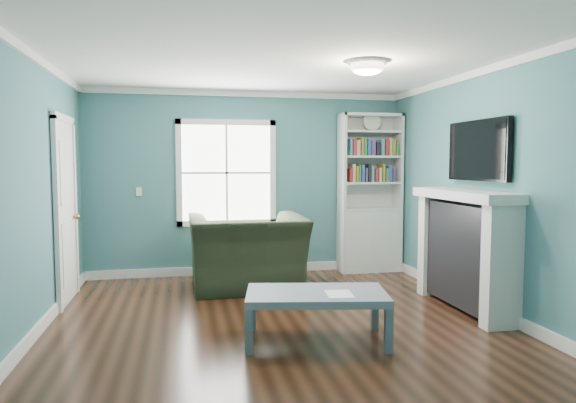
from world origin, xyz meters
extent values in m
plane|color=black|center=(0.00, 0.00, 0.00)|extent=(5.00, 5.00, 0.00)
plane|color=#3C7978|center=(0.00, 2.50, 1.30)|extent=(4.50, 0.00, 4.50)
plane|color=#3C7978|center=(0.00, -2.50, 1.30)|extent=(4.50, 0.00, 4.50)
plane|color=#3C7978|center=(-2.25, 0.00, 1.30)|extent=(0.00, 5.00, 5.00)
plane|color=#3C7978|center=(2.25, 0.00, 1.30)|extent=(0.00, 5.00, 5.00)
plane|color=white|center=(0.00, 0.00, 2.60)|extent=(5.00, 5.00, 0.00)
cube|color=white|center=(0.00, 2.48, 0.06)|extent=(4.50, 0.03, 0.12)
cube|color=white|center=(-2.23, 0.00, 0.06)|extent=(0.03, 5.00, 0.12)
cube|color=white|center=(2.23, 0.00, 0.06)|extent=(0.03, 5.00, 0.12)
cube|color=white|center=(0.00, 2.48, 2.56)|extent=(4.50, 0.04, 0.08)
cube|color=white|center=(-2.23, 0.00, 2.56)|extent=(0.04, 5.00, 0.08)
cube|color=white|center=(2.23, 0.00, 2.56)|extent=(0.04, 5.00, 0.08)
cube|color=white|center=(-0.30, 2.50, 1.45)|extent=(1.24, 0.01, 1.34)
cube|color=white|center=(-0.96, 2.48, 1.45)|extent=(0.08, 0.06, 1.50)
cube|color=white|center=(0.36, 2.48, 1.45)|extent=(0.08, 0.06, 1.50)
cube|color=white|center=(-0.30, 2.48, 0.74)|extent=(1.40, 0.06, 0.08)
cube|color=white|center=(-0.30, 2.48, 2.16)|extent=(1.40, 0.06, 0.08)
cube|color=white|center=(-0.30, 2.48, 1.45)|extent=(1.24, 0.03, 0.03)
cube|color=white|center=(-0.30, 2.48, 1.45)|extent=(0.03, 0.03, 1.34)
cube|color=silver|center=(1.77, 2.30, 0.45)|extent=(0.90, 0.35, 0.90)
cube|color=silver|center=(1.34, 2.30, 1.60)|extent=(0.04, 0.35, 1.40)
cube|color=silver|center=(2.20, 2.30, 1.60)|extent=(0.04, 0.35, 1.40)
cube|color=silver|center=(1.77, 2.46, 1.60)|extent=(0.90, 0.02, 1.40)
cube|color=silver|center=(1.77, 2.30, 2.28)|extent=(0.90, 0.35, 0.04)
cube|color=silver|center=(1.77, 2.30, 0.92)|extent=(0.84, 0.33, 0.03)
cube|color=silver|center=(1.77, 2.30, 1.30)|extent=(0.84, 0.33, 0.03)
cube|color=silver|center=(1.77, 2.30, 1.68)|extent=(0.84, 0.33, 0.03)
cube|color=silver|center=(1.77, 2.30, 2.04)|extent=(0.84, 0.33, 0.03)
cube|color=maroon|center=(1.77, 2.28, 1.43)|extent=(0.70, 0.25, 0.22)
cube|color=tan|center=(1.77, 2.28, 1.81)|extent=(0.70, 0.25, 0.22)
cylinder|color=beige|center=(1.77, 2.25, 2.19)|extent=(0.26, 0.06, 0.26)
cube|color=black|center=(2.09, 0.20, 0.60)|extent=(0.30, 1.20, 1.10)
cube|color=black|center=(2.07, 0.20, 0.40)|extent=(0.22, 0.65, 0.70)
cube|color=silver|center=(2.07, -0.47, 0.60)|extent=(0.36, 0.16, 1.20)
cube|color=silver|center=(2.07, 0.87, 0.60)|extent=(0.36, 0.16, 1.20)
cube|color=silver|center=(2.05, 0.20, 1.25)|extent=(0.44, 1.58, 0.10)
cube|color=black|center=(2.20, 0.20, 1.72)|extent=(0.06, 1.10, 0.65)
cube|color=silver|center=(-2.23, 1.40, 1.02)|extent=(0.04, 0.80, 2.05)
cube|color=white|center=(-2.22, 0.95, 1.02)|extent=(0.05, 0.08, 2.13)
cube|color=white|center=(-2.22, 1.85, 1.02)|extent=(0.05, 0.08, 2.13)
cube|color=white|center=(-2.22, 1.40, 2.09)|extent=(0.05, 0.98, 0.08)
sphere|color=#BF8C3F|center=(-2.17, 1.70, 0.95)|extent=(0.07, 0.07, 0.07)
ellipsoid|color=white|center=(0.90, 0.10, 2.54)|extent=(0.34, 0.34, 0.15)
cylinder|color=white|center=(0.90, 0.10, 2.58)|extent=(0.38, 0.38, 0.03)
cube|color=white|center=(-1.50, 2.48, 1.20)|extent=(0.08, 0.01, 0.12)
imported|color=#242E1D|center=(-0.12, 1.60, 0.62)|extent=(1.43, 0.94, 1.24)
cube|color=#505B60|center=(-0.39, -0.65, 0.19)|extent=(0.08, 0.08, 0.38)
cube|color=#505B60|center=(0.76, -0.86, 0.19)|extent=(0.08, 0.08, 0.38)
cube|color=#505B60|center=(-0.28, -0.05, 0.19)|extent=(0.08, 0.08, 0.38)
cube|color=#505B60|center=(0.87, -0.26, 0.19)|extent=(0.08, 0.08, 0.38)
cube|color=slate|center=(0.24, -0.45, 0.42)|extent=(1.34, 0.88, 0.07)
cube|color=white|center=(0.41, -0.58, 0.45)|extent=(0.25, 0.30, 0.00)
camera|label=1|loc=(-0.91, -4.80, 1.60)|focal=32.00mm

